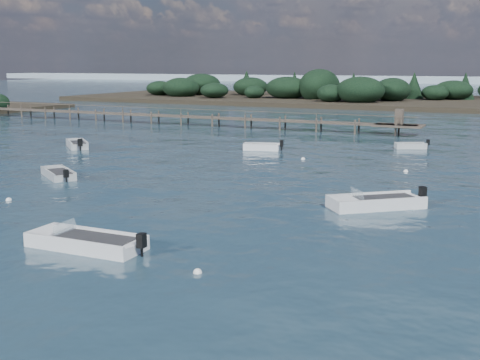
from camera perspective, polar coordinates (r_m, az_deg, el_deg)
The scene contains 13 objects.
ground at distance 77.38m, azimuth 13.52°, elevation 5.24°, with size 400.00×400.00×0.00m, color #172A36.
dinghy_mid_grey at distance 41.14m, azimuth -16.85°, elevation 0.46°, with size 3.90×3.30×1.03m.
dinghy_mid_white_b at distance 31.80m, azimuth 12.73°, elevation -2.27°, with size 4.92×4.50×1.30m.
tender_far_grey at distance 55.17m, azimuth -15.19°, elevation 3.16°, with size 3.67×3.51×1.30m.
tender_far_grey_b at distance 54.83m, azimuth 15.86°, elevation 3.04°, with size 2.97×2.07×1.02m.
tender_far_white at distance 51.78m, azimuth 2.06°, elevation 3.03°, with size 3.48×1.98×1.17m.
dinghy_mid_white_a at distance 25.13m, azimuth -14.40°, elevation -5.90°, with size 5.23×1.91×1.22m.
buoy_b at distance 21.64m, azimuth -4.04°, elevation -8.78°, with size 0.32×0.32×0.32m, color white.
buoy_c at distance 35.02m, azimuth -21.08°, elevation -1.82°, with size 0.32×0.32×0.32m, color white.
buoy_e at distance 46.98m, azimuth 6.00°, elevation 1.96°, with size 0.32×0.32×0.32m, color white.
buoy_extra_a at distance 42.88m, azimuth 15.44°, elevation 0.76°, with size 0.32×0.32×0.32m, color white.
jetty at distance 73.89m, azimuth -5.29°, elevation 6.01°, with size 64.50×3.20×3.40m.
distant_haze at distance 267.30m, azimuth 1.98°, elevation 9.38°, with size 280.00×20.00×2.40m, color #8FA3B1.
Camera 1 is at (15.66, -15.42, 7.30)m, focal length 45.00 mm.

